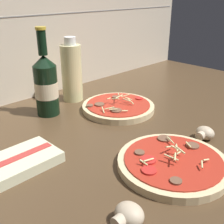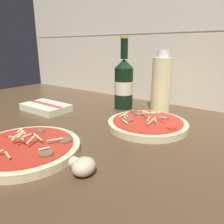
{
  "view_description": "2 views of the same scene",
  "coord_description": "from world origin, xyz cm",
  "views": [
    {
      "loc": [
        -47.74,
        -41.36,
        37.78
      ],
      "look_at": [
        -0.51,
        6.48,
        8.31
      ],
      "focal_mm": 45.0,
      "sensor_mm": 36.0,
      "label": 1
    },
    {
      "loc": [
        38.76,
        -37.73,
        25.03
      ],
      "look_at": [
        3.81,
        8.66,
        7.49
      ],
      "focal_mm": 35.0,
      "sensor_mm": 36.0,
      "label": 2
    }
  ],
  "objects": [
    {
      "name": "counter_slab",
      "position": [
        0.0,
        0.0,
        1.25
      ],
      "size": [
        160.0,
        90.0,
        2.5
      ],
      "color": "#4C3823",
      "rests_on": "ground"
    },
    {
      "name": "tile_backsplash",
      "position": [
        0.0,
        45.5,
        30.0
      ],
      "size": [
        160.0,
        1.13,
        60.0
      ],
      "color": "beige",
      "rests_on": "ground"
    },
    {
      "name": "pizza_near",
      "position": [
        -2.7,
        -14.36,
        3.52
      ],
      "size": [
        23.93,
        23.93,
        5.29
      ],
      "color": "beige",
      "rests_on": "counter_slab"
    },
    {
      "name": "pizza_far",
      "position": [
        11.31,
        15.66,
        3.57
      ],
      "size": [
        22.73,
        22.73,
        4.86
      ],
      "color": "beige",
      "rests_on": "counter_slab"
    },
    {
      "name": "beer_bottle",
      "position": [
        -5.95,
        28.82,
        11.96
      ],
      "size": [
        6.93,
        6.93,
        25.94
      ],
      "color": "black",
      "rests_on": "counter_slab"
    },
    {
      "name": "oil_bottle",
      "position": [
        6.9,
        33.25,
        12.34
      ],
      "size": [
        6.88,
        6.88,
        21.41
      ],
      "color": "beige",
      "rests_on": "counter_slab"
    },
    {
      "name": "mushroom_left",
      "position": [
        13.46,
        -12.94,
        4.17
      ],
      "size": [
        5.02,
        4.78,
        3.34
      ],
      "color": "beige",
      "rests_on": "counter_slab"
    },
    {
      "name": "dish_towel",
      "position": [
        -26.54,
        8.86,
        3.71
      ],
      "size": [
        17.25,
        10.66,
        2.56
      ],
      "color": "beige",
      "rests_on": "counter_slab"
    }
  ]
}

